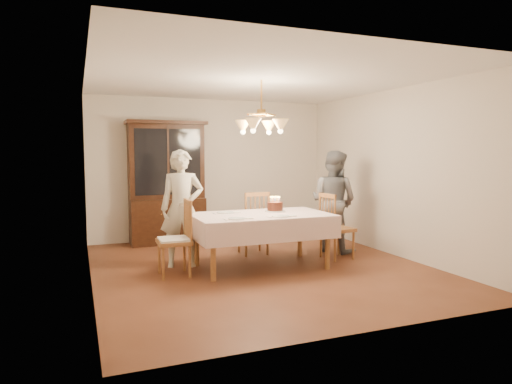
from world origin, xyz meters
name	(u,v)px	position (x,y,z in m)	size (l,w,h in m)	color
ground	(261,267)	(0.00, 0.00, 0.00)	(5.00, 5.00, 0.00)	#562A18
room_shell	(261,155)	(0.00, 0.00, 1.58)	(5.00, 5.00, 5.00)	white
dining_table	(261,219)	(0.00, 0.00, 0.68)	(1.90, 1.10, 0.76)	brown
china_hutch	(167,185)	(-0.90, 2.25, 1.04)	(1.38, 0.54, 2.16)	black
chair_far_side	(253,226)	(0.21, 0.84, 0.44)	(0.44, 0.42, 1.00)	brown
chair_left_end	(175,241)	(-1.22, 0.02, 0.45)	(0.43, 0.45, 1.00)	brown
chair_right_end	(336,230)	(1.27, 0.09, 0.44)	(0.46, 0.48, 1.00)	brown
elderly_woman	(182,208)	(-1.01, 0.49, 0.83)	(0.60, 0.40, 1.66)	beige
adult_in_grey	(333,201)	(1.49, 0.55, 0.82)	(0.80, 0.62, 1.64)	slate
birthday_cake	(275,207)	(0.29, 0.18, 0.82)	(0.30, 0.30, 0.22)	white
place_setting_near_left	(238,219)	(-0.46, -0.35, 0.77)	(0.38, 0.23, 0.02)	white
place_setting_near_right	(281,216)	(0.15, -0.35, 0.77)	(0.39, 0.24, 0.02)	white
place_setting_far_left	(226,213)	(-0.42, 0.27, 0.77)	(0.39, 0.25, 0.02)	white
chandelier	(261,126)	(0.00, 0.00, 1.98)	(0.62, 0.62, 0.73)	#BF8C3F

